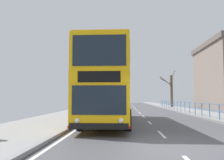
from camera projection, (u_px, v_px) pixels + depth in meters
ground at (152, 145)px, 7.56m from camera, size 15.80×140.00×0.20m
double_decker_bus_main at (109, 86)px, 15.03m from camera, size 2.66×11.60×4.37m
pedestrian_railing_far_kerb at (185, 105)px, 23.54m from camera, size 0.05×31.05×1.05m
bare_tree_far_00 at (171, 90)px, 38.14m from camera, size 2.40×3.21×5.67m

